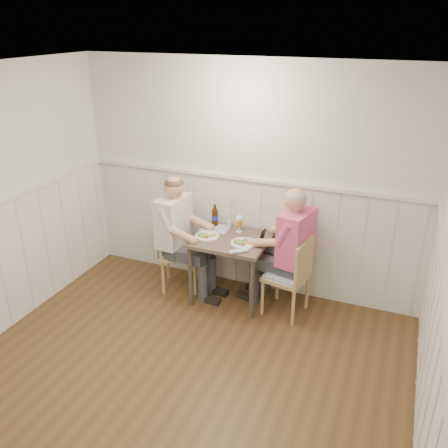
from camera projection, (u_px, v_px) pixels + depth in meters
name	position (u px, v px, depth m)	size (l,w,h in m)	color
ground_plane	(155.00, 411.00, 3.87)	(4.50, 4.50, 0.00)	#4C341D
room_shell	(142.00, 244.00, 3.26)	(4.04, 4.54, 2.60)	silver
wainscot	(189.00, 297.00, 4.17)	(4.00, 4.49, 1.34)	silver
dining_table	(231.00, 247.00, 5.19)	(0.81, 0.70, 0.75)	#4D3E36
chair_right	(291.00, 274.00, 4.98)	(0.49, 0.49, 0.89)	tan
chair_left	(175.00, 249.00, 5.48)	(0.55, 0.55, 0.91)	tan
man_in_pink	(291.00, 260.00, 5.02)	(0.72, 0.52, 1.42)	#3F3F47
diner_cream	(178.00, 244.00, 5.39)	(0.67, 0.47, 1.41)	#3F3F47
plate_man	(242.00, 242.00, 5.01)	(0.27, 0.27, 0.07)	white
plate_diner	(206.00, 235.00, 5.17)	(0.26, 0.26, 0.07)	white
beer_glass_a	(240.00, 221.00, 5.27)	(0.07, 0.07, 0.18)	silver
beer_glass_b	(239.00, 223.00, 5.25)	(0.07, 0.07, 0.18)	silver
beer_bottle	(215.00, 216.00, 5.42)	(0.07, 0.07, 0.26)	black
rolled_napkin	(239.00, 251.00, 4.82)	(0.18, 0.15, 0.04)	white
grass_vase	(229.00, 213.00, 5.34)	(0.05, 0.05, 0.40)	silver
gingham_mat	(215.00, 228.00, 5.39)	(0.32, 0.27, 0.01)	#4F5E9D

